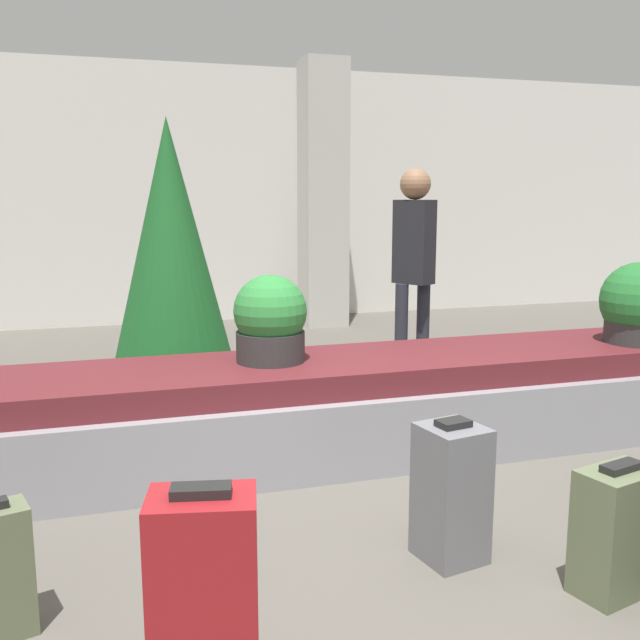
{
  "coord_description": "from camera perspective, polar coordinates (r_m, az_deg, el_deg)",
  "views": [
    {
      "loc": [
        -1.25,
        -2.73,
        1.6
      ],
      "look_at": [
        0.0,
        1.36,
        0.85
      ],
      "focal_mm": 40.0,
      "sensor_mm": 36.0,
      "label": 1
    }
  ],
  "objects": [
    {
      "name": "suitcase_0",
      "position": [
        3.28,
        10.44,
        -13.41
      ],
      "size": [
        0.3,
        0.31,
        0.64
      ],
      "rotation": [
        0.0,
        0.0,
        0.18
      ],
      "color": "slate",
      "rests_on": "ground_plane"
    },
    {
      "name": "pillar",
      "position": [
        8.83,
        0.24,
        9.92
      ],
      "size": [
        0.52,
        0.52,
        3.2
      ],
      "color": "beige",
      "rests_on": "ground_plane"
    },
    {
      "name": "carousel",
      "position": [
        4.47,
        -0.0,
        -7.12
      ],
      "size": [
        8.27,
        1.0,
        0.6
      ],
      "color": "gray",
      "rests_on": "ground_plane"
    },
    {
      "name": "potted_plant_0",
      "position": [
        4.32,
        -4.0,
        -0.06
      ],
      "size": [
        0.45,
        0.45,
        0.53
      ],
      "color": "#2D2D2D",
      "rests_on": "carousel"
    },
    {
      "name": "suitcase_3",
      "position": [
        3.23,
        22.65,
        -15.32
      ],
      "size": [
        0.38,
        0.28,
        0.55
      ],
      "rotation": [
        0.0,
        0.0,
        0.24
      ],
      "color": "#5B6647",
      "rests_on": "ground_plane"
    },
    {
      "name": "ground_plane",
      "position": [
        3.4,
        7.05,
        -18.18
      ],
      "size": [
        18.0,
        18.0,
        0.0
      ],
      "primitive_type": "plane",
      "color": "#59544C"
    },
    {
      "name": "potted_plant_1",
      "position": [
        5.33,
        24.17,
        1.06
      ],
      "size": [
        0.52,
        0.52,
        0.56
      ],
      "color": "#2D2D2D",
      "rests_on": "carousel"
    },
    {
      "name": "suitcase_4",
      "position": [
        2.3,
        -9.21,
        -22.27
      ],
      "size": [
        0.35,
        0.28,
        0.78
      ],
      "rotation": [
        0.0,
        0.0,
        -0.21
      ],
      "color": "maroon",
      "rests_on": "ground_plane"
    },
    {
      "name": "back_wall",
      "position": [
        9.24,
        -9.38,
        9.79
      ],
      "size": [
        18.0,
        0.06,
        3.2
      ],
      "color": "silver",
      "rests_on": "ground_plane"
    },
    {
      "name": "traveler_0",
      "position": [
        6.01,
        7.51,
        5.14
      ],
      "size": [
        0.32,
        0.37,
        1.82
      ],
      "rotation": [
        0.0,
        0.0,
        2.1
      ],
      "color": "#282833",
      "rests_on": "ground_plane"
    },
    {
      "name": "decorated_tree",
      "position": [
        5.5,
        -11.86,
        5.28
      ],
      "size": [
        0.98,
        0.98,
        2.17
      ],
      "color": "#4C331E",
      "rests_on": "ground_plane"
    }
  ]
}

